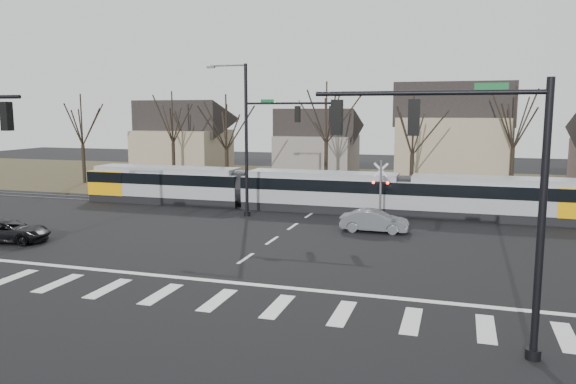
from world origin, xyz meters
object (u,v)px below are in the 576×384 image
(suv, at_px, (10,231))
(rail_crossing_signal, at_px, (380,194))
(tram, at_px, (320,190))
(sedan, at_px, (374,221))

(suv, relative_size, rail_crossing_signal, 1.15)
(suv, bearing_deg, tram, -55.73)
(tram, height_order, sedan, tram)
(tram, relative_size, sedan, 9.27)
(sedan, relative_size, rail_crossing_signal, 1.00)
(tram, height_order, suv, tram)
(sedan, bearing_deg, suv, 113.68)
(tram, distance_m, sedan, 7.78)
(sedan, bearing_deg, tram, 37.65)
(tram, relative_size, rail_crossing_signal, 9.26)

